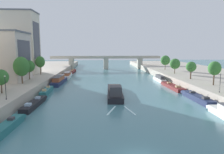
# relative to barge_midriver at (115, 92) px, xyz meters

# --- Properties ---
(quay_left) EXTENTS (36.00, 170.00, 2.54)m
(quay_left) POSITION_rel_barge_midriver_xyz_m (-38.17, 23.94, 0.21)
(quay_left) COLOR #B7AD9E
(quay_left) RESTS_ON ground
(quay_right) EXTENTS (36.00, 170.00, 2.54)m
(quay_right) POSITION_rel_barge_midriver_xyz_m (38.72, 23.94, 0.21)
(quay_right) COLOR #B7AD9E
(quay_right) RESTS_ON ground
(barge_midriver) EXTENTS (4.73, 19.61, 3.57)m
(barge_midriver) POSITION_rel_barge_midriver_xyz_m (0.00, 0.00, 0.00)
(barge_midriver) COLOR black
(barge_midriver) RESTS_ON ground
(wake_behind_barge) EXTENTS (5.59, 6.05, 0.03)m
(wake_behind_barge) POSITION_rel_barge_midriver_xyz_m (0.10, -12.73, -1.04)
(wake_behind_barge) COLOR silver
(wake_behind_barge) RESTS_ON ground
(moored_boat_left_near) EXTENTS (2.16, 11.23, 2.28)m
(moored_boat_left_near) POSITION_rel_barge_midriver_xyz_m (-17.90, -22.21, -0.44)
(moored_boat_left_near) COLOR #23666B
(moored_boat_left_near) RESTS_ON ground
(moored_boat_left_gap_after) EXTENTS (2.40, 12.46, 2.17)m
(moored_boat_left_gap_after) POSITION_rel_barge_midriver_xyz_m (-17.88, -8.50, -0.49)
(moored_boat_left_gap_after) COLOR black
(moored_boat_left_gap_after) RESTS_ON ground
(moored_boat_left_second) EXTENTS (2.07, 10.63, 2.40)m
(moored_boat_left_second) POSITION_rel_barge_midriver_xyz_m (-18.36, 4.05, -0.37)
(moored_boat_left_second) COLOR #23666B
(moored_boat_left_second) RESTS_ON ground
(moored_boat_left_upstream) EXTENTS (3.18, 16.19, 2.81)m
(moored_boat_left_upstream) POSITION_rel_barge_midriver_xyz_m (-17.96, 19.50, 0.12)
(moored_boat_left_upstream) COLOR #1E284C
(moored_boat_left_upstream) RESTS_ON ground
(moored_boat_left_midway) EXTENTS (3.07, 14.71, 2.22)m
(moored_boat_left_midway) POSITION_rel_barge_midriver_xyz_m (-17.61, 37.36, -0.13)
(moored_boat_left_midway) COLOR silver
(moored_boat_left_midway) RESTS_ON ground
(moored_boat_left_downstream) EXTENTS (2.46, 13.50, 2.18)m
(moored_boat_left_downstream) POSITION_rel_barge_midriver_xyz_m (-17.62, 54.08, -0.49)
(moored_boat_left_downstream) COLOR maroon
(moored_boat_left_downstream) RESTS_ON ground
(moored_boat_right_second) EXTENTS (2.54, 13.35, 2.37)m
(moored_boat_right_second) POSITION_rel_barge_midriver_xyz_m (19.04, -6.01, -0.39)
(moored_boat_right_second) COLOR #1E284C
(moored_boat_right_second) RESTS_ON ground
(moored_boat_right_lone) EXTENTS (3.02, 14.70, 2.16)m
(moored_boat_right_lone) POSITION_rel_barge_midriver_xyz_m (18.60, 8.92, -0.50)
(moored_boat_right_lone) COLOR maroon
(moored_boat_right_lone) RESTS_ON ground
(moored_boat_right_end) EXTENTS (1.94, 11.22, 2.41)m
(moored_boat_right_end) POSITION_rel_barge_midriver_xyz_m (18.53, 22.30, -0.05)
(moored_boat_right_end) COLOR silver
(moored_boat_right_end) RESTS_ON ground
(tree_left_end_of_row) EXTENTS (3.23, 3.23, 5.18)m
(tree_left_end_of_row) POSITION_rel_barge_midriver_xyz_m (-25.19, -6.71, 4.96)
(tree_left_end_of_row) COLOR brown
(tree_left_end_of_row) RESTS_ON quay_left
(tree_left_past_mid) EXTENTS (4.22, 4.22, 7.43)m
(tree_left_past_mid) POSITION_rel_barge_midriver_xyz_m (-25.26, 5.51, 6.24)
(tree_left_past_mid) COLOR brown
(tree_left_past_mid) RESTS_ON quay_left
(tree_left_by_lamp) EXTENTS (3.49, 3.49, 6.04)m
(tree_left_by_lamp) POSITION_rel_barge_midriver_xyz_m (-25.86, 13.37, 5.63)
(tree_left_by_lamp) COLOR brown
(tree_left_by_lamp) RESTS_ON quay_left
(tree_left_third) EXTENTS (3.44, 3.44, 6.83)m
(tree_left_third) POSITION_rel_barge_midriver_xyz_m (-25.79, 25.62, 6.21)
(tree_left_third) COLOR brown
(tree_left_third) RESTS_ON quay_left
(tree_right_nearest) EXTENTS (3.27, 3.27, 6.34)m
(tree_right_nearest) POSITION_rel_barge_midriver_xyz_m (26.18, -0.31, 5.95)
(tree_right_nearest) COLOR brown
(tree_right_nearest) RESTS_ON quay_right
(tree_right_by_lamp) EXTENTS (3.22, 3.22, 5.52)m
(tree_right_by_lamp) POSITION_rel_barge_midriver_xyz_m (25.33, 11.40, 5.34)
(tree_right_by_lamp) COLOR brown
(tree_right_by_lamp) RESTS_ON quay_right
(tree_right_third) EXTENTS (3.97, 3.97, 5.82)m
(tree_right_third) POSITION_rel_barge_midriver_xyz_m (25.42, 25.49, 5.27)
(tree_right_third) COLOR brown
(tree_right_third) RESTS_ON quay_right
(tree_right_second) EXTENTS (4.21, 4.21, 6.56)m
(tree_right_second) POSITION_rel_barge_midriver_xyz_m (26.22, 39.42, 5.83)
(tree_right_second) COLOR brown
(tree_right_second) RESTS_ON quay_right
(lamppost_left_bank) EXTENTS (0.28, 0.28, 4.61)m
(lamppost_left_bank) POSITION_rel_barge_midriver_xyz_m (-21.73, -12.56, 4.02)
(lamppost_left_bank) COLOR black
(lamppost_left_bank) RESTS_ON quay_left
(lamppost_right_bank) EXTENTS (0.28, 0.28, 4.49)m
(lamppost_right_bank) POSITION_rel_barge_midriver_xyz_m (22.48, -9.11, 3.95)
(lamppost_right_bank) COLOR black
(lamppost_right_bank) RESTS_ON quay_right
(building_left_corner) EXTENTS (13.79, 10.30, 23.52)m
(building_left_corner) POSITION_rel_barge_midriver_xyz_m (-34.39, 29.25, 13.26)
(building_left_corner) COLOR beige
(building_left_corner) RESTS_ON quay_left
(bridge_far) EXTENTS (64.89, 4.40, 7.86)m
(bridge_far) POSITION_rel_barge_midriver_xyz_m (0.28, 70.44, 3.99)
(bridge_far) COLOR #ADA899
(bridge_far) RESTS_ON ground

